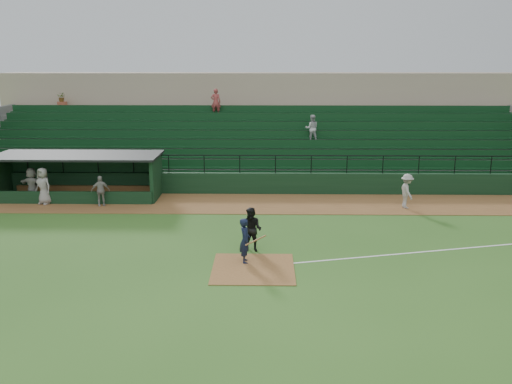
{
  "coord_description": "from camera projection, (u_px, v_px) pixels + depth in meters",
  "views": [
    {
      "loc": [
        0.42,
        -19.42,
        7.54
      ],
      "look_at": [
        0.0,
        5.0,
        1.4
      ],
      "focal_mm": 37.81,
      "sensor_mm": 36.0,
      "label": 1
    }
  ],
  "objects": [
    {
      "name": "foul_line",
      "position": [
        453.0,
        249.0,
        21.71
      ],
      "size": [
        17.49,
        4.44,
        0.01
      ],
      "primitive_type": "cube",
      "rotation": [
        0.0,
        0.0,
        0.24
      ],
      "color": "white",
      "rests_on": "ground"
    },
    {
      "name": "batter_at_plate",
      "position": [
        245.0,
        241.0,
        20.12
      ],
      "size": [
        1.03,
        0.7,
        1.74
      ],
      "color": "black",
      "rests_on": "ground"
    },
    {
      "name": "warning_track",
      "position": [
        257.0,
        204.0,
        28.43
      ],
      "size": [
        40.0,
        4.0,
        0.03
      ],
      "primitive_type": "cube",
      "color": "brown",
      "rests_on": "ground"
    },
    {
      "name": "dugout_player_b",
      "position": [
        43.0,
        186.0,
        28.1
      ],
      "size": [
        1.12,
        0.95,
        1.93
      ],
      "primitive_type": "imported",
      "rotation": [
        0.0,
        0.0,
        -0.43
      ],
      "color": "#99948F",
      "rests_on": "warning_track"
    },
    {
      "name": "dugout_player_c",
      "position": [
        32.0,
        185.0,
        28.62
      ],
      "size": [
        1.79,
        0.98,
        1.84
      ],
      "primitive_type": "imported",
      "rotation": [
        0.0,
        0.0,
        2.87
      ],
      "color": "#A5A09A",
      "rests_on": "warning_track"
    },
    {
      "name": "ground",
      "position": [
        254.0,
        259.0,
        20.68
      ],
      "size": [
        90.0,
        90.0,
        0.0
      ],
      "primitive_type": "plane",
      "color": "#305D1E",
      "rests_on": "ground"
    },
    {
      "name": "runner",
      "position": [
        407.0,
        191.0,
        27.37
      ],
      "size": [
        0.79,
        1.21,
        1.77
      ],
      "primitive_type": "imported",
      "rotation": [
        0.0,
        0.0,
        1.69
      ],
      "color": "#A6A19B",
      "rests_on": "warning_track"
    },
    {
      "name": "dugout_player_a",
      "position": [
        100.0,
        191.0,
        27.82
      ],
      "size": [
        1.0,
        0.67,
        1.58
      ],
      "primitive_type": "imported",
      "rotation": [
        0.0,
        0.0,
        0.34
      ],
      "color": "#9E9A94",
      "rests_on": "warning_track"
    },
    {
      "name": "dugout",
      "position": [
        81.0,
        172.0,
        29.78
      ],
      "size": [
        8.9,
        3.2,
        2.42
      ],
      "color": "black",
      "rests_on": "ground"
    },
    {
      "name": "home_plate_dirt",
      "position": [
        253.0,
        269.0,
        19.7
      ],
      "size": [
        3.0,
        3.0,
        0.03
      ],
      "primitive_type": "cube",
      "color": "brown",
      "rests_on": "ground"
    },
    {
      "name": "stadium_structure",
      "position": [
        259.0,
        137.0,
        36.07
      ],
      "size": [
        38.0,
        13.08,
        6.4
      ],
      "color": "black",
      "rests_on": "ground"
    },
    {
      "name": "umpire",
      "position": [
        252.0,
        230.0,
        21.34
      ],
      "size": [
        1.06,
        0.96,
        1.78
      ],
      "primitive_type": "imported",
      "rotation": [
        0.0,
        0.0,
        -0.41
      ],
      "color": "black",
      "rests_on": "ground"
    }
  ]
}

